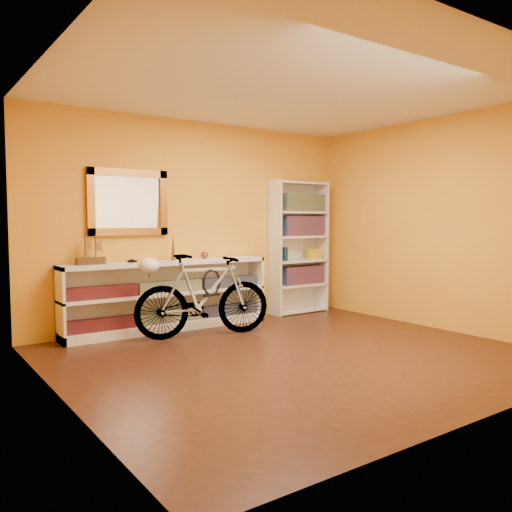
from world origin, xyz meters
TOP-DOWN VIEW (x-y plane):
  - floor at (0.00, 0.00)m, footprint 4.50×4.00m
  - ceiling at (0.00, 0.00)m, footprint 4.50×4.00m
  - back_wall at (0.00, 2.00)m, footprint 4.50×0.01m
  - left_wall at (-2.25, 0.00)m, footprint 0.01×4.00m
  - right_wall at (2.25, 0.00)m, footprint 0.01×4.00m
  - gilt_mirror at (-0.95, 1.97)m, footprint 0.98×0.06m
  - wall_socket at (0.90, 1.99)m, footprint 0.09×0.02m
  - console_unit at (-0.51, 1.81)m, footprint 2.60×0.35m
  - cd_row_lower at (-0.51, 1.79)m, footprint 2.50×0.13m
  - cd_row_upper at (-0.51, 1.79)m, footprint 2.50×0.13m
  - model_ship at (-1.46, 1.81)m, footprint 0.32×0.12m
  - toy_car at (-0.97, 1.81)m, footprint 0.00×0.00m
  - bronze_ornament at (-0.45, 1.81)m, footprint 0.06×0.06m
  - decorative_orb at (-0.02, 1.81)m, footprint 0.10×0.10m
  - bookcase at (1.56, 1.84)m, footprint 0.90×0.30m
  - book_row_a at (1.61, 1.84)m, footprint 0.70×0.22m
  - book_row_b at (1.61, 1.84)m, footprint 0.70×0.22m
  - book_row_c at (1.61, 1.84)m, footprint 0.70×0.22m
  - travel_mug at (1.28, 1.82)m, footprint 0.09×0.09m
  - red_tin at (1.36, 1.87)m, footprint 0.15×0.15m
  - yellow_bag at (1.81, 1.80)m, footprint 0.23×0.17m
  - bicycle at (-0.34, 1.26)m, footprint 0.75×1.68m
  - helmet at (-0.95, 1.39)m, footprint 0.23×0.22m
  - u_lock at (-0.25, 1.24)m, footprint 0.23×0.02m

SIDE VIEW (x-z plane):
  - floor at x=0.00m, z-range -0.01..0.00m
  - cd_row_lower at x=-0.51m, z-range 0.10..0.24m
  - wall_socket at x=0.90m, z-range 0.21..0.29m
  - console_unit at x=-0.51m, z-range 0.00..0.85m
  - bicycle at x=-0.34m, z-range 0.00..0.96m
  - cd_row_upper at x=-0.51m, z-range 0.47..0.60m
  - book_row_a at x=1.61m, z-range 0.42..0.68m
  - u_lock at x=-0.25m, z-range 0.51..0.74m
  - yellow_bag at x=1.81m, z-range 0.77..0.92m
  - helmet at x=-0.95m, z-range 0.76..0.93m
  - toy_car at x=-0.97m, z-range 0.85..0.85m
  - travel_mug at x=1.28m, z-range 0.77..0.96m
  - decorative_orb at x=-0.02m, z-range 0.85..0.95m
  - bookcase at x=1.56m, z-range 0.00..1.90m
  - bronze_ornament at x=-0.45m, z-range 0.85..1.18m
  - model_ship at x=-1.46m, z-range 0.85..1.22m
  - book_row_b at x=1.61m, z-range 1.11..1.40m
  - back_wall at x=0.00m, z-range 0.00..2.60m
  - left_wall at x=-2.25m, z-range 0.00..2.60m
  - right_wall at x=2.25m, z-range 0.00..2.60m
  - gilt_mirror at x=-0.95m, z-range 1.16..1.94m
  - red_tin at x=1.36m, z-range 1.46..1.65m
  - book_row_c at x=1.61m, z-range 1.46..1.71m
  - ceiling at x=0.00m, z-range 2.60..2.61m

